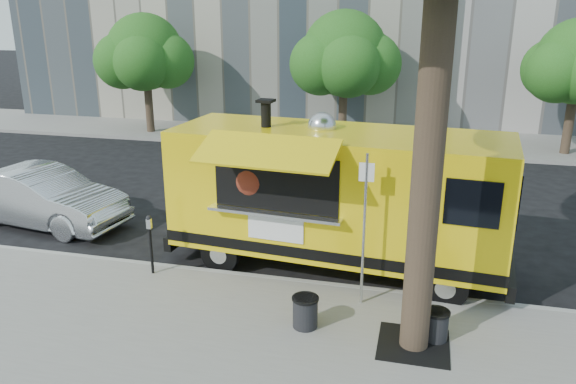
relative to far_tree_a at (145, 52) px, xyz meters
name	(u,v)px	position (x,y,z in m)	size (l,w,h in m)	color
ground	(301,267)	(10.00, -12.30, -3.78)	(120.00, 120.00, 0.00)	black
sidewalk	(247,368)	(10.00, -16.30, -3.70)	(60.00, 6.00, 0.15)	gray
curb	(291,283)	(10.00, -13.23, -3.70)	(60.00, 0.14, 0.16)	#999993
far_sidewalk	(366,139)	(10.00, 1.20, -3.70)	(60.00, 5.00, 0.15)	gray
tree_well	(413,344)	(12.60, -15.10, -3.62)	(1.20, 1.20, 0.02)	black
far_tree_a	(145,52)	(0.00, 0.00, 0.00)	(3.42, 3.42, 5.36)	#33261C
far_tree_b	(344,54)	(9.00, 0.40, 0.06)	(3.60, 3.60, 5.50)	#33261C
sign_post	(364,221)	(11.55, -13.85, -1.93)	(0.28, 0.06, 3.00)	silver
parking_meter	(150,238)	(7.00, -13.65, -2.79)	(0.11, 0.11, 1.33)	black
food_truck	(335,195)	(10.72, -12.13, -2.02)	(7.69, 3.81, 3.73)	yellow
sedan	(42,197)	(2.62, -11.36, -2.99)	(1.67, 4.79, 1.58)	silver
trash_bin_left	(436,324)	(12.95, -14.84, -3.33)	(0.46, 0.46, 0.55)	black
trash_bin_right	(305,311)	(10.68, -14.97, -3.31)	(0.49, 0.49, 0.59)	black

